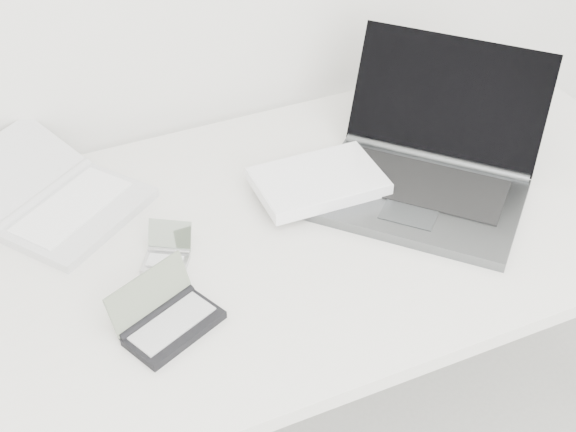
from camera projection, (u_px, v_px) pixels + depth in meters
name	position (u px, v px, depth m)	size (l,w,h in m)	color
desk	(294.00, 242.00, 1.57)	(1.60, 0.80, 0.73)	white
laptop_large	(401.00, 172.00, 1.60)	(0.61, 0.55, 0.25)	#545759
netbook_open_white	(59.00, 201.00, 1.56)	(0.41, 0.43, 0.09)	silver
pda_silver	(167.00, 256.00, 1.45)	(0.11, 0.12, 0.06)	#B6B6BA
palmtop_charcoal	(167.00, 319.00, 1.33)	(0.19, 0.17, 0.09)	black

